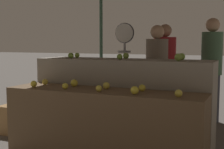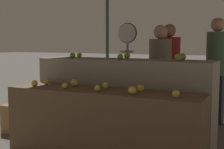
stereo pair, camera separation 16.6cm
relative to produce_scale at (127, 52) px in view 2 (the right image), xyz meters
The scene contains 22 objects.
display_counter_front 1.51m from the produce_scale, 79.05° to the right, with size 2.31×0.55×0.80m, color brown.
display_counter_back 0.95m from the produce_scale, 69.69° to the right, with size 2.31×0.55×1.12m, color gray.
apple_front_0 1.55m from the produce_scale, 114.60° to the right, with size 0.08×0.08×0.08m, color gold.
apple_front_1 1.42m from the produce_scale, 97.95° to the right, with size 0.07×0.07×0.07m, color gold.
apple_front_2 1.44m from the produce_scale, 79.59° to the right, with size 0.07×0.07×0.07m, color gold.
apple_front_3 1.57m from the produce_scale, 63.99° to the right, with size 0.09×0.09×0.09m, color gold.
apple_front_4 1.80m from the produce_scale, 50.34° to the right, with size 0.08×0.08×0.08m, color gold.
apple_front_5 1.36m from the produce_scale, 118.33° to the right, with size 0.08×0.08×0.08m, color yellow.
apple_front_6 1.21m from the produce_scale, 99.85° to the right, with size 0.09×0.09×0.09m, color gold.
apple_front_7 1.24m from the produce_scale, 78.22° to the right, with size 0.08×0.08×0.08m, color gold.
apple_front_8 1.39m from the produce_scale, 59.63° to the right, with size 0.08×0.08×0.08m, color gold.
apple_back_0 0.90m from the produce_scale, 122.09° to the right, with size 0.08×0.08×0.08m, color #7AA338.
apple_back_1 0.80m from the produce_scale, 71.98° to the right, with size 0.07×0.07×0.07m, color #7AA338.
apple_back_2 1.24m from the produce_scale, 37.57° to the right, with size 0.09×0.09×0.09m, color #8EB247.
apple_back_3 0.75m from the produce_scale, 131.64° to the right, with size 0.07×0.07×0.07m, color #84AD3D.
apple_back_4 0.61m from the produce_scale, 66.11° to the right, with size 0.08×0.08×0.08m, color #8EB247.
apple_back_5 1.12m from the produce_scale, 29.14° to the right, with size 0.09×0.09×0.09m, color #7AA338.
produce_scale is the anchor object (origin of this frame).
person_vendor_at_scale 0.57m from the produce_scale, 29.61° to the left, with size 0.41×0.41×1.60m.
person_customer_left 0.89m from the produce_scale, 59.06° to the left, with size 0.48×0.48×1.64m.
person_customer_right 1.53m from the produce_scale, 39.99° to the left, with size 0.40×0.40×1.73m.
wooden_crate_side 1.88m from the produce_scale, 148.32° to the right, with size 0.42×0.42×0.42m, color #9E7547.
Camera 2 is at (1.67, -3.06, 1.34)m, focal length 50.00 mm.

